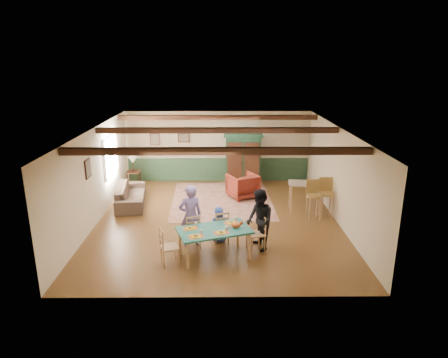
{
  "coord_description": "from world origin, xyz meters",
  "views": [
    {
      "loc": [
        0.09,
        -10.97,
        4.58
      ],
      "look_at": [
        0.2,
        0.38,
        1.15
      ],
      "focal_mm": 32.0,
      "sensor_mm": 36.0,
      "label": 1
    }
  ],
  "objects_px": {
    "person_child": "(219,225)",
    "end_table": "(134,179)",
    "counter_table": "(306,197)",
    "dining_chair_far_left": "(192,231)",
    "table_lamp": "(133,164)",
    "person_woman": "(260,220)",
    "bar_stool_right": "(326,198)",
    "dining_chair_end_left": "(170,246)",
    "dining_table": "(214,243)",
    "bar_stool_left": "(314,200)",
    "dining_chair_far_right": "(220,227)",
    "person_man": "(191,216)",
    "dining_chair_end_right": "(256,233)",
    "armoire": "(243,160)",
    "cat": "(236,225)",
    "armchair": "(243,186)",
    "sofa": "(131,195)"
  },
  "relations": [
    {
      "from": "person_man",
      "to": "sofa",
      "type": "relative_size",
      "value": 0.74
    },
    {
      "from": "person_child",
      "to": "end_table",
      "type": "relative_size",
      "value": 1.58
    },
    {
      "from": "armchair",
      "to": "bar_stool_right",
      "type": "bearing_deg",
      "value": 116.55
    },
    {
      "from": "dining_chair_far_right",
      "to": "armchair",
      "type": "relative_size",
      "value": 0.97
    },
    {
      "from": "dining_table",
      "to": "counter_table",
      "type": "relative_size",
      "value": 1.54
    },
    {
      "from": "dining_chair_far_right",
      "to": "counter_table",
      "type": "xyz_separation_m",
      "value": [
        2.67,
        2.25,
        0.01
      ]
    },
    {
      "from": "person_woman",
      "to": "bar_stool_right",
      "type": "xyz_separation_m",
      "value": [
        2.18,
        2.07,
        -0.17
      ]
    },
    {
      "from": "dining_chair_far_right",
      "to": "person_man",
      "type": "distance_m",
      "value": 0.84
    },
    {
      "from": "person_woman",
      "to": "person_child",
      "type": "xyz_separation_m",
      "value": [
        -1.0,
        0.45,
        -0.3
      ]
    },
    {
      "from": "dining_chair_end_left",
      "to": "counter_table",
      "type": "distance_m",
      "value": 5.09
    },
    {
      "from": "dining_chair_far_left",
      "to": "counter_table",
      "type": "distance_m",
      "value": 4.2
    },
    {
      "from": "dining_chair_far_left",
      "to": "bar_stool_left",
      "type": "relative_size",
      "value": 0.76
    },
    {
      "from": "counter_table",
      "to": "dining_chair_end_left",
      "type": "bearing_deg",
      "value": -138.77
    },
    {
      "from": "bar_stool_right",
      "to": "person_woman",
      "type": "bearing_deg",
      "value": -133.69
    },
    {
      "from": "dining_table",
      "to": "person_woman",
      "type": "height_order",
      "value": "person_woman"
    },
    {
      "from": "person_woman",
      "to": "armchair",
      "type": "bearing_deg",
      "value": 164.15
    },
    {
      "from": "bar_stool_right",
      "to": "sofa",
      "type": "bearing_deg",
      "value": 171.63
    },
    {
      "from": "dining_chair_far_left",
      "to": "end_table",
      "type": "distance_m",
      "value": 5.57
    },
    {
      "from": "dining_chair_far_left",
      "to": "dining_chair_end_right",
      "type": "distance_m",
      "value": 1.61
    },
    {
      "from": "dining_chair_far_right",
      "to": "dining_chair_end_right",
      "type": "distance_m",
      "value": 0.98
    },
    {
      "from": "dining_chair_far_right",
      "to": "bar_stool_right",
      "type": "distance_m",
      "value": 3.58
    },
    {
      "from": "person_man",
      "to": "bar_stool_left",
      "type": "bearing_deg",
      "value": -172.33
    },
    {
      "from": "counter_table",
      "to": "bar_stool_right",
      "type": "height_order",
      "value": "bar_stool_right"
    },
    {
      "from": "sofa",
      "to": "counter_table",
      "type": "xyz_separation_m",
      "value": [
        5.59,
        -0.64,
        0.14
      ]
    },
    {
      "from": "person_child",
      "to": "counter_table",
      "type": "bearing_deg",
      "value": -159.92
    },
    {
      "from": "cat",
      "to": "table_lamp",
      "type": "distance_m",
      "value": 6.5
    },
    {
      "from": "dining_chair_end_right",
      "to": "bar_stool_right",
      "type": "height_order",
      "value": "bar_stool_right"
    },
    {
      "from": "person_woman",
      "to": "person_child",
      "type": "bearing_deg",
      "value": -133.26
    },
    {
      "from": "dining_chair_end_right",
      "to": "counter_table",
      "type": "relative_size",
      "value": 0.81
    },
    {
      "from": "dining_chair_end_left",
      "to": "bar_stool_left",
      "type": "xyz_separation_m",
      "value": [
        3.92,
        2.68,
        0.14
      ]
    },
    {
      "from": "dining_table",
      "to": "person_child",
      "type": "xyz_separation_m",
      "value": [
        0.11,
        0.83,
        0.12
      ]
    },
    {
      "from": "armoire",
      "to": "end_table",
      "type": "height_order",
      "value": "armoire"
    },
    {
      "from": "person_child",
      "to": "end_table",
      "type": "height_order",
      "value": "person_child"
    },
    {
      "from": "end_table",
      "to": "table_lamp",
      "type": "height_order",
      "value": "table_lamp"
    },
    {
      "from": "person_man",
      "to": "person_child",
      "type": "relative_size",
      "value": 1.72
    },
    {
      "from": "counter_table",
      "to": "end_table",
      "type": "bearing_deg",
      "value": 156.95
    },
    {
      "from": "person_man",
      "to": "armchair",
      "type": "height_order",
      "value": "person_man"
    },
    {
      "from": "person_man",
      "to": "bar_stool_right",
      "type": "relative_size",
      "value": 1.34
    },
    {
      "from": "dining_chair_far_right",
      "to": "armchair",
      "type": "bearing_deg",
      "value": -121.19
    },
    {
      "from": "dining_chair_end_left",
      "to": "person_child",
      "type": "height_order",
      "value": "person_child"
    },
    {
      "from": "dining_table",
      "to": "bar_stool_right",
      "type": "distance_m",
      "value": 4.11
    },
    {
      "from": "dining_table",
      "to": "bar_stool_left",
      "type": "relative_size",
      "value": 1.44
    },
    {
      "from": "table_lamp",
      "to": "counter_table",
      "type": "distance_m",
      "value": 6.39
    },
    {
      "from": "armoire",
      "to": "end_table",
      "type": "xyz_separation_m",
      "value": [
        -4.04,
        -0.05,
        -0.69
      ]
    },
    {
      "from": "dining_chair_far_left",
      "to": "dining_chair_end_left",
      "type": "bearing_deg",
      "value": 43.83
    },
    {
      "from": "person_woman",
      "to": "person_man",
      "type": "bearing_deg",
      "value": -115.87
    },
    {
      "from": "person_man",
      "to": "table_lamp",
      "type": "xyz_separation_m",
      "value": [
        -2.46,
        4.91,
        0.06
      ]
    },
    {
      "from": "dining_chair_end_left",
      "to": "counter_table",
      "type": "xyz_separation_m",
      "value": [
        3.83,
        3.36,
        0.01
      ]
    },
    {
      "from": "dining_chair_far_left",
      "to": "person_child",
      "type": "xyz_separation_m",
      "value": [
        0.69,
        0.31,
        0.03
      ]
    },
    {
      "from": "counter_table",
      "to": "bar_stool_left",
      "type": "bearing_deg",
      "value": -82.7
    }
  ]
}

